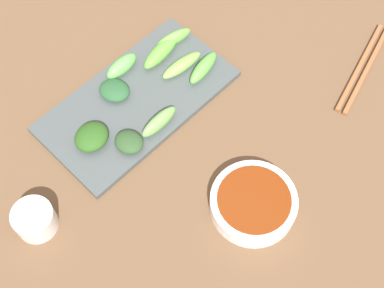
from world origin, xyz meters
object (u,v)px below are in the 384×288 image
serving_plate (137,101)px  tea_cup (35,220)px  sauce_bowl (253,203)px  chopsticks (363,68)px

serving_plate → tea_cup: bearing=102.0°
sauce_bowl → tea_cup: (0.23, 0.27, 0.00)m
sauce_bowl → chopsticks: bearing=-84.2°
sauce_bowl → chopsticks: size_ratio=0.63×
sauce_bowl → serving_plate: 0.29m
tea_cup → sauce_bowl: bearing=-130.5°
sauce_bowl → chopsticks: (0.04, -0.36, -0.01)m
serving_plate → chopsticks: size_ratio=1.58×
tea_cup → chopsticks: bearing=-107.1°
serving_plate → chopsticks: 0.44m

